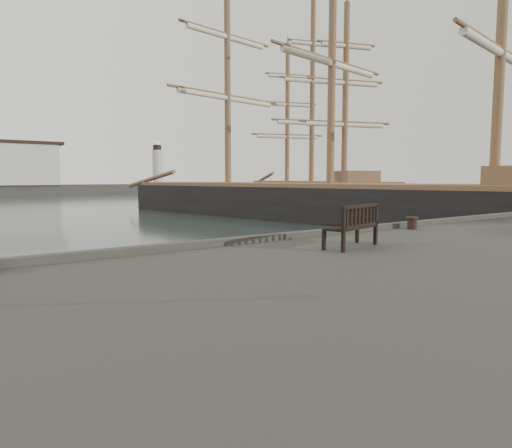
{
  "coord_description": "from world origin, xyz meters",
  "views": [
    {
      "loc": [
        -7.38,
        -10.16,
        3.29
      ],
      "look_at": [
        -0.34,
        -0.5,
        2.1
      ],
      "focal_mm": 32.0,
      "sensor_mm": 36.0,
      "label": 1
    }
  ],
  "objects_px": {
    "bench": "(352,234)",
    "tall_ship_far": "(311,198)",
    "bollard_right": "(412,223)",
    "tall_ship_main": "(330,209)"
  },
  "relations": [
    {
      "from": "bench",
      "to": "tall_ship_far",
      "type": "relative_size",
      "value": 0.06
    },
    {
      "from": "bench",
      "to": "tall_ship_main",
      "type": "distance_m",
      "value": 25.51
    },
    {
      "from": "tall_ship_main",
      "to": "tall_ship_far",
      "type": "distance_m",
      "value": 21.13
    },
    {
      "from": "bench",
      "to": "tall_ship_far",
      "type": "height_order",
      "value": "tall_ship_far"
    },
    {
      "from": "tall_ship_main",
      "to": "tall_ship_far",
      "type": "relative_size",
      "value": 1.41
    },
    {
      "from": "bollard_right",
      "to": "bench",
      "type": "bearing_deg",
      "value": -161.42
    },
    {
      "from": "bollard_right",
      "to": "tall_ship_main",
      "type": "distance_m",
      "value": 21.13
    },
    {
      "from": "bollard_right",
      "to": "tall_ship_far",
      "type": "xyz_separation_m",
      "value": [
        26.15,
        33.17,
        -0.9
      ]
    },
    {
      "from": "bench",
      "to": "bollard_right",
      "type": "bearing_deg",
      "value": 4.59
    },
    {
      "from": "tall_ship_main",
      "to": "tall_ship_far",
      "type": "height_order",
      "value": "tall_ship_main"
    }
  ]
}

